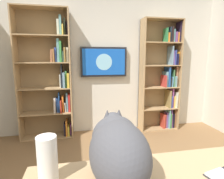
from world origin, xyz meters
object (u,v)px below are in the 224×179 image
Objects in this scene: wall_mounted_tv at (104,62)px; bookshelf_left at (164,78)px; cat at (118,148)px; bookshelf_right at (51,76)px; paper_towel_roll at (47,159)px.

bookshelf_left is at bearing 175.82° from wall_mounted_tv.
cat is at bearing 58.58° from bookshelf_left.
bookshelf_right reaches higher than bookshelf_left.
bookshelf_left reaches higher than wall_mounted_tv.
bookshelf_left is 1.22m from wall_mounted_tv.
bookshelf_left is at bearing -121.42° from cat.
wall_mounted_tv is (1.18, -0.09, 0.32)m from bookshelf_left.
paper_towel_roll is (1.85, 2.33, -0.16)m from bookshelf_left.
bookshelf_right is 2.37m from paper_towel_roll.
bookshelf_right is at bearing -74.56° from cat.
paper_towel_roll is at bearing 96.77° from bookshelf_right.
bookshelf_right is 3.59× the size of cat.
bookshelf_right is at bearing -83.23° from paper_towel_roll.
bookshelf_right reaches higher than wall_mounted_tv.
wall_mounted_tv is 2.56m from paper_towel_roll.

